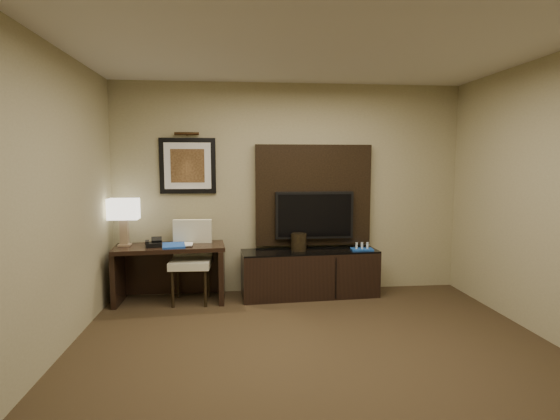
{
  "coord_description": "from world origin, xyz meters",
  "views": [
    {
      "loc": [
        -0.69,
        -3.15,
        1.69
      ],
      "look_at": [
        -0.2,
        1.8,
        1.15
      ],
      "focal_mm": 28.0,
      "sensor_mm": 36.0,
      "label": 1
    }
  ],
  "objects": [
    {
      "name": "floor",
      "position": [
        0.0,
        0.0,
        -0.01
      ],
      "size": [
        4.5,
        5.0,
        0.01
      ],
      "primitive_type": "cube",
      "color": "#322516",
      "rests_on": "ground"
    },
    {
      "name": "ceiling",
      "position": [
        0.0,
        0.0,
        2.7
      ],
      "size": [
        4.5,
        5.0,
        0.01
      ],
      "primitive_type": "cube",
      "color": "silver",
      "rests_on": "wall_back"
    },
    {
      "name": "wall_back",
      "position": [
        0.0,
        2.5,
        1.35
      ],
      "size": [
        4.5,
        0.01,
        2.7
      ],
      "primitive_type": "cube",
      "color": "tan",
      "rests_on": "floor"
    },
    {
      "name": "wall_left",
      "position": [
        -2.25,
        0.0,
        1.35
      ],
      "size": [
        0.01,
        5.0,
        2.7
      ],
      "primitive_type": "cube",
      "color": "tan",
      "rests_on": "floor"
    },
    {
      "name": "desk",
      "position": [
        -1.5,
        2.15,
        0.35
      ],
      "size": [
        1.34,
        0.66,
        0.69
      ],
      "primitive_type": "cube",
      "rotation": [
        0.0,
        0.0,
        0.08
      ],
      "color": "black",
      "rests_on": "floor"
    },
    {
      "name": "credenza",
      "position": [
        0.22,
        2.2,
        0.29
      ],
      "size": [
        1.74,
        0.59,
        0.59
      ],
      "primitive_type": "cube",
      "rotation": [
        0.0,
        0.0,
        0.07
      ],
      "color": "black",
      "rests_on": "floor"
    },
    {
      "name": "tv_wall_panel",
      "position": [
        0.3,
        2.44,
        1.27
      ],
      "size": [
        1.5,
        0.12,
        1.3
      ],
      "primitive_type": "cube",
      "color": "black",
      "rests_on": "wall_back"
    },
    {
      "name": "tv",
      "position": [
        0.3,
        2.34,
        1.02
      ],
      "size": [
        1.0,
        0.08,
        0.6
      ],
      "primitive_type": "cube",
      "color": "black",
      "rests_on": "tv_wall_panel"
    },
    {
      "name": "artwork",
      "position": [
        -1.3,
        2.48,
        1.65
      ],
      "size": [
        0.7,
        0.04,
        0.7
      ],
      "primitive_type": "cube",
      "color": "black",
      "rests_on": "wall_back"
    },
    {
      "name": "picture_light",
      "position": [
        -1.3,
        2.44,
        2.05
      ],
      "size": [
        0.04,
        0.04,
        0.3
      ],
      "primitive_type": "cylinder",
      "color": "#3B2513",
      "rests_on": "wall_back"
    },
    {
      "name": "desk_chair",
      "position": [
        -1.25,
        2.1,
        0.5
      ],
      "size": [
        0.5,
        0.57,
        0.99
      ],
      "primitive_type": null,
      "rotation": [
        0.0,
        0.0,
        -0.04
      ],
      "color": "beige",
      "rests_on": "floor"
    },
    {
      "name": "table_lamp",
      "position": [
        -2.04,
        2.2,
        0.98
      ],
      "size": [
        0.36,
        0.22,
        0.56
      ],
      "primitive_type": null,
      "rotation": [
        0.0,
        0.0,
        0.07
      ],
      "color": "#987D5E",
      "rests_on": "desk"
    },
    {
      "name": "desk_phone",
      "position": [
        -1.68,
        2.09,
        0.74
      ],
      "size": [
        0.21,
        0.19,
        0.09
      ],
      "primitive_type": null,
      "rotation": [
        0.0,
        0.0,
        0.18
      ],
      "color": "black",
      "rests_on": "desk"
    },
    {
      "name": "blue_folder",
      "position": [
        -1.45,
        2.09,
        0.71
      ],
      "size": [
        0.31,
        0.38,
        0.02
      ],
      "primitive_type": "cube",
      "rotation": [
        0.0,
        0.0,
        0.16
      ],
      "color": "#1944A6",
      "rests_on": "desk"
    },
    {
      "name": "book",
      "position": [
        -1.4,
        2.11,
        0.81
      ],
      "size": [
        0.18,
        0.03,
        0.24
      ],
      "primitive_type": "imported",
      "rotation": [
        0.0,
        0.0,
        0.06
      ],
      "color": "#BAB392",
      "rests_on": "desk"
    },
    {
      "name": "ice_bucket",
      "position": [
        0.08,
        2.19,
        0.7
      ],
      "size": [
        0.24,
        0.24,
        0.22
      ],
      "primitive_type": "cylinder",
      "rotation": [
        0.0,
        0.0,
        -0.29
      ],
      "color": "black",
      "rests_on": "credenza"
    },
    {
      "name": "minibar_tray",
      "position": [
        0.88,
        2.15,
        0.64
      ],
      "size": [
        0.28,
        0.17,
        0.1
      ],
      "primitive_type": null,
      "rotation": [
        0.0,
        0.0,
        -0.05
      ],
      "color": "#194AA6",
      "rests_on": "credenza"
    }
  ]
}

